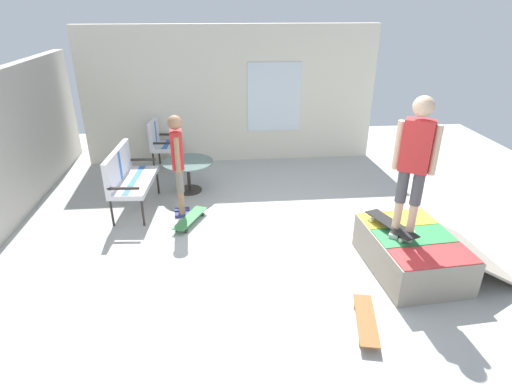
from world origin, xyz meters
TOP-DOWN VIEW (x-y plane):
  - ground_plane at (0.00, 0.00)m, footprint 12.00×12.00m
  - house_facade at (3.80, 0.49)m, footprint 0.23×6.00m
  - skate_ramp at (-0.53, -1.65)m, footprint 1.47×1.75m
  - patio_bench at (1.55, 2.27)m, footprint 1.29×0.64m
  - patio_chair_near_house at (3.33, 1.94)m, footprint 0.66×0.60m
  - patio_table at (2.17, 1.34)m, footprint 0.90×0.90m
  - person_watching at (1.27, 1.41)m, footprint 0.48×0.27m
  - person_skater at (-0.53, -1.46)m, footprint 0.35×0.42m
  - skateboard_by_bench at (0.94, 1.26)m, footprint 0.81×0.52m
  - skateboard_spare at (-1.50, -0.72)m, footprint 0.82×0.37m
  - skateboard_on_ramp at (-0.38, -1.37)m, footprint 0.82×0.45m

SIDE VIEW (x-z plane):
  - ground_plane at x=0.00m, z-range -0.10..0.00m
  - skateboard_by_bench at x=0.94m, z-range 0.03..0.14m
  - skateboard_spare at x=-1.50m, z-range 0.03..0.14m
  - skate_ramp at x=-0.53m, z-range 0.00..0.50m
  - patio_table at x=2.17m, z-range 0.12..0.69m
  - skateboard_on_ramp at x=-0.38m, z-range 0.54..0.64m
  - patio_chair_near_house at x=3.33m, z-range 0.10..1.12m
  - patio_bench at x=1.55m, z-range 0.11..1.13m
  - person_watching at x=1.27m, z-range 0.13..1.77m
  - house_facade at x=3.80m, z-range 0.00..2.76m
  - person_skater at x=-0.53m, z-range 0.65..2.39m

